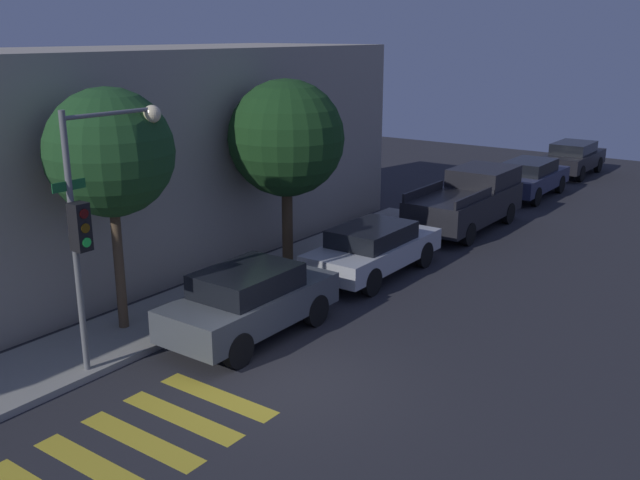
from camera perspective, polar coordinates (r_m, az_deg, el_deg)
ground_plane at (r=13.85m, az=-2.44°, el=-11.52°), size 60.00×60.00×0.00m
sidewalk at (r=16.61m, az=-14.37°, el=-6.87°), size 26.00×2.27×0.14m
building_row at (r=19.39m, az=-23.70°, el=4.71°), size 26.00×6.00×6.04m
crosswalk at (r=12.29m, az=-15.80°, el=-16.08°), size 4.98×2.60×0.00m
traffic_light_pole at (r=13.99m, az=-17.44°, el=2.97°), size 2.58×0.56×5.14m
sedan_near_corner at (r=15.63m, az=-5.62°, el=-4.84°), size 4.23×1.81×1.59m
sedan_middle at (r=19.55m, az=4.30°, el=-0.65°), size 4.59×1.83×1.43m
pickup_truck at (r=24.76m, az=11.79°, el=3.17°), size 5.35×2.05×1.92m
sedan_far_end at (r=30.19m, az=16.44°, el=4.84°), size 4.63×1.79×1.51m
sedan_tail_of_row at (r=35.53m, az=19.60°, el=6.23°), size 4.53×1.80×1.55m
tree_near_corner at (r=15.56m, az=-16.47°, el=6.67°), size 2.71×2.71×5.41m
tree_midblock at (r=19.74m, az=-2.72°, el=8.10°), size 3.21×3.21×5.28m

